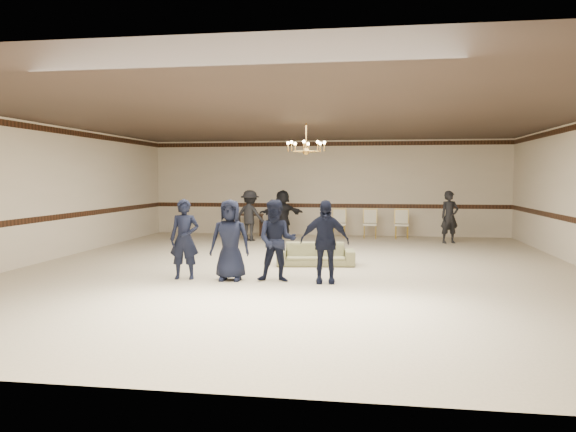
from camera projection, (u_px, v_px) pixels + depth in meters
name	position (u px, v px, depth m)	size (l,w,h in m)	color
room	(300.00, 194.00, 11.82)	(12.01, 14.01, 3.21)	beige
chair_rail	(327.00, 206.00, 18.75)	(12.00, 0.02, 0.14)	#341B0F
crown_molding	(327.00, 144.00, 18.60)	(12.00, 0.02, 0.14)	#341B0F
chandelier	(306.00, 137.00, 12.72)	(0.94, 0.94, 0.89)	#BF8C3D
boy_a	(185.00, 239.00, 10.64)	(0.56, 0.37, 1.54)	black
boy_b	(230.00, 240.00, 10.50)	(0.75, 0.49, 1.54)	black
boy_c	(277.00, 241.00, 10.37)	(0.75, 0.58, 1.54)	black
boy_d	(325.00, 242.00, 10.23)	(0.90, 0.38, 1.54)	black
settee	(315.00, 254.00, 12.33)	(1.72, 0.67, 0.50)	#828156
adult_left	(250.00, 216.00, 17.05)	(1.01, 0.58, 1.56)	black
adult_mid	(282.00, 214.00, 17.61)	(1.45, 0.46, 1.56)	black
adult_right	(450.00, 217.00, 16.44)	(0.57, 0.37, 1.56)	black
banquet_chair_left	(339.00, 224.00, 17.94)	(0.44, 0.44, 0.92)	beige
banquet_chair_mid	(370.00, 224.00, 17.79)	(0.44, 0.44, 0.92)	beige
banquet_chair_right	(402.00, 224.00, 17.64)	(0.44, 0.44, 0.92)	beige
console_table	(250.00, 225.00, 18.60)	(0.87, 0.37, 0.73)	black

